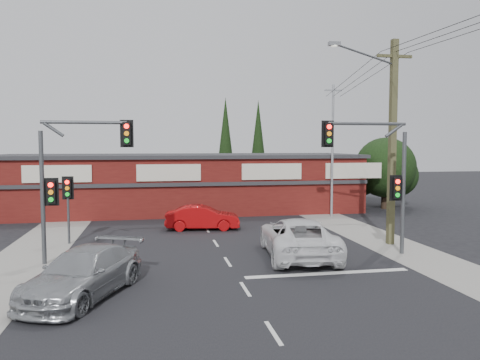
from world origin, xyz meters
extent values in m
plane|color=black|center=(0.00, 0.00, 0.00)|extent=(120.00, 120.00, 0.00)
cube|color=black|center=(0.00, 5.00, 0.01)|extent=(14.00, 70.00, 0.01)
cube|color=gray|center=(-8.50, 5.00, 0.01)|extent=(3.00, 70.00, 0.02)
cube|color=gray|center=(8.50, 5.00, 0.01)|extent=(3.00, 70.00, 0.02)
cube|color=silver|center=(3.50, -1.50, 0.01)|extent=(6.50, 0.35, 0.01)
imported|color=white|center=(3.21, 1.37, 0.86)|extent=(3.57, 6.48, 1.72)
imported|color=#A3A6A9|center=(-5.31, -2.61, 0.77)|extent=(4.13, 5.75, 1.55)
imported|color=#AE0A0C|center=(-0.24, 8.74, 0.71)|extent=(4.43, 1.98, 1.41)
cube|color=silver|center=(0.00, -6.63, 0.01)|extent=(0.12, 1.60, 0.01)
cube|color=silver|center=(0.00, -2.84, 0.01)|extent=(0.12, 1.60, 0.01)
cube|color=silver|center=(0.00, 0.96, 0.01)|extent=(0.12, 1.60, 0.01)
cube|color=silver|center=(0.00, 4.75, 0.01)|extent=(0.12, 1.60, 0.01)
cube|color=silver|center=(0.00, 8.54, 0.01)|extent=(0.12, 1.60, 0.01)
cube|color=silver|center=(0.00, 12.33, 0.01)|extent=(0.12, 1.60, 0.01)
cube|color=#511210|center=(-1.00, 17.00, 2.00)|extent=(26.00, 8.00, 4.00)
cube|color=#2D2D30|center=(-1.00, 17.00, 4.10)|extent=(26.40, 8.40, 0.25)
cube|color=beige|center=(-9.00, 12.95, 3.10)|extent=(4.20, 0.12, 1.10)
cube|color=beige|center=(-2.00, 12.95, 3.10)|extent=(4.20, 0.12, 1.10)
cube|color=beige|center=(5.00, 12.95, 3.10)|extent=(4.20, 0.12, 1.10)
cube|color=beige|center=(11.00, 12.95, 3.10)|extent=(4.20, 0.12, 1.10)
cube|color=#2D2D30|center=(-1.00, 12.90, 2.30)|extent=(26.00, 0.15, 0.25)
cylinder|color=#2D2116|center=(14.50, 15.00, 0.90)|extent=(0.50, 0.50, 1.80)
sphere|color=black|center=(14.50, 15.00, 3.20)|extent=(4.60, 4.60, 4.60)
sphere|color=black|center=(16.00, 16.00, 2.50)|extent=(3.40, 3.40, 3.40)
sphere|color=black|center=(13.20, 16.40, 2.30)|extent=(2.80, 2.80, 2.80)
cylinder|color=#2D2116|center=(3.50, 24.00, 1.00)|extent=(0.24, 0.24, 2.00)
cone|color=black|center=(3.50, 24.00, 5.50)|extent=(1.80, 1.80, 7.50)
cylinder|color=#2D2116|center=(7.00, 26.00, 1.00)|extent=(0.24, 0.24, 2.00)
cone|color=black|center=(7.00, 26.00, 5.50)|extent=(1.80, 1.80, 7.50)
cylinder|color=#47494C|center=(-7.50, 2.00, 2.75)|extent=(0.18, 0.18, 5.50)
cylinder|color=#47494C|center=(-5.80, 2.00, 5.85)|extent=(3.40, 0.14, 0.14)
cylinder|color=#47494C|center=(-6.99, 2.00, 5.55)|extent=(0.82, 0.14, 0.63)
cube|color=black|center=(-4.10, 2.00, 5.40)|extent=(0.32, 0.22, 0.95)
cube|color=black|center=(-4.10, 2.07, 5.40)|extent=(0.55, 0.04, 1.15)
cylinder|color=#FF0C07|center=(-4.10, 1.87, 5.70)|extent=(0.20, 0.06, 0.20)
cylinder|color=orange|center=(-4.10, 1.87, 5.40)|extent=(0.20, 0.06, 0.20)
cylinder|color=#0CE526|center=(-4.10, 1.87, 5.10)|extent=(0.20, 0.06, 0.20)
cube|color=black|center=(-7.15, 2.00, 3.00)|extent=(0.32, 0.22, 0.95)
cube|color=black|center=(-7.15, 2.07, 3.00)|extent=(0.55, 0.04, 1.15)
cylinder|color=#FF0C07|center=(-7.15, 1.87, 3.30)|extent=(0.20, 0.06, 0.20)
cylinder|color=orange|center=(-7.15, 1.87, 3.00)|extent=(0.20, 0.06, 0.20)
cylinder|color=#0CE526|center=(-7.15, 1.87, 2.70)|extent=(0.20, 0.06, 0.20)
cylinder|color=#47494C|center=(8.00, 1.00, 2.75)|extent=(0.18, 0.18, 5.50)
cylinder|color=#47494C|center=(6.20, 1.00, 5.85)|extent=(3.60, 0.14, 0.14)
cylinder|color=#47494C|center=(7.46, 1.00, 5.55)|extent=(0.82, 0.14, 0.63)
cube|color=black|center=(4.40, 1.00, 5.40)|extent=(0.32, 0.22, 0.95)
cube|color=black|center=(4.40, 1.07, 5.40)|extent=(0.55, 0.04, 1.15)
cylinder|color=#FF0C07|center=(4.40, 0.87, 5.70)|extent=(0.20, 0.06, 0.20)
cylinder|color=orange|center=(4.40, 0.87, 5.40)|extent=(0.20, 0.06, 0.20)
cylinder|color=#0CE526|center=(4.40, 0.87, 5.10)|extent=(0.20, 0.06, 0.20)
cube|color=black|center=(7.65, 1.00, 3.00)|extent=(0.32, 0.22, 0.95)
cube|color=black|center=(7.65, 1.07, 3.00)|extent=(0.55, 0.04, 1.15)
cylinder|color=#FF0C07|center=(7.65, 0.87, 3.30)|extent=(0.20, 0.06, 0.20)
cylinder|color=orange|center=(7.65, 0.87, 3.00)|extent=(0.20, 0.06, 0.20)
cylinder|color=#0CE526|center=(7.65, 0.87, 2.70)|extent=(0.20, 0.06, 0.20)
cylinder|color=#47494C|center=(-7.20, 6.00, 1.50)|extent=(0.12, 0.12, 3.00)
cube|color=black|center=(-7.20, 6.00, 2.80)|extent=(0.32, 0.22, 0.95)
cube|color=black|center=(-7.20, 6.07, 2.80)|extent=(0.55, 0.04, 1.15)
cylinder|color=#FF0C07|center=(-7.20, 5.87, 3.10)|extent=(0.20, 0.06, 0.20)
cylinder|color=orange|center=(-7.20, 5.87, 2.80)|extent=(0.20, 0.06, 0.20)
cylinder|color=#0CE526|center=(-7.20, 5.87, 2.50)|extent=(0.20, 0.06, 0.20)
cube|color=brown|center=(8.50, 3.00, 5.00)|extent=(0.30, 0.30, 10.00)
cube|color=brown|center=(8.50, 3.00, 9.20)|extent=(1.80, 0.14, 0.14)
cylinder|color=#47494C|center=(6.90, 2.85, 9.20)|extent=(3.23, 0.39, 0.89)
cube|color=slate|center=(5.30, 2.70, 9.60)|extent=(0.55, 0.25, 0.18)
cylinder|color=silver|center=(5.30, 2.70, 9.50)|extent=(0.28, 0.28, 0.05)
cylinder|color=gray|center=(9.00, 12.00, 4.50)|extent=(0.16, 0.16, 9.00)
cube|color=gray|center=(9.00, 12.00, 8.60)|extent=(1.20, 0.10, 0.10)
cylinder|color=black|center=(8.15, 7.50, 8.80)|extent=(0.73, 9.01, 1.22)
cylinder|color=black|center=(8.75, 7.50, 8.80)|extent=(0.52, 9.00, 1.22)
cylinder|color=black|center=(9.34, 7.50, 8.80)|extent=(0.31, 9.00, 1.22)
camera|label=1|loc=(-3.05, -18.16, 4.92)|focal=35.00mm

